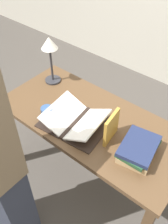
# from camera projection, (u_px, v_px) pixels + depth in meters

# --- Properties ---
(ground_plane) EXTENTS (12.00, 12.00, 0.00)m
(ground_plane) POSITION_uv_depth(u_px,v_px,m) (90.00, 177.00, 2.36)
(ground_plane) COLOR #47423D
(reading_desk) EXTENTS (1.44, 0.68, 0.78)m
(reading_desk) POSITION_uv_depth(u_px,v_px,m) (92.00, 129.00, 1.90)
(reading_desk) COLOR brown
(reading_desk) RESTS_ON ground_plane
(open_book) EXTENTS (0.50, 0.42, 0.10)m
(open_book) POSITION_uv_depth(u_px,v_px,m) (75.00, 120.00, 1.77)
(open_book) COLOR black
(open_book) RESTS_ON reading_desk
(book_stack_tall) EXTENTS (0.25, 0.30, 0.10)m
(book_stack_tall) POSITION_uv_depth(u_px,v_px,m) (138.00, 149.00, 1.56)
(book_stack_tall) COLOR tan
(book_stack_tall) RESTS_ON reading_desk
(book_standing_upright) EXTENTS (0.04, 0.18, 0.21)m
(book_standing_upright) POSITION_uv_depth(u_px,v_px,m) (111.00, 127.00, 1.62)
(book_standing_upright) COLOR #BC8933
(book_standing_upright) RESTS_ON reading_desk
(reading_lamp) EXTENTS (0.14, 0.14, 0.41)m
(reading_lamp) POSITION_uv_depth(u_px,v_px,m) (50.00, 50.00, 1.96)
(reading_lamp) COLOR #2D2D33
(reading_lamp) RESTS_ON reading_desk
(coffee_mug) EXTENTS (0.09, 0.11, 0.09)m
(coffee_mug) POSITION_uv_depth(u_px,v_px,m) (48.00, 113.00, 1.81)
(coffee_mug) COLOR #335184
(coffee_mug) RESTS_ON reading_desk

